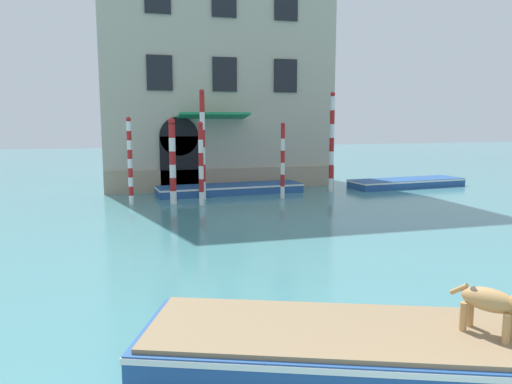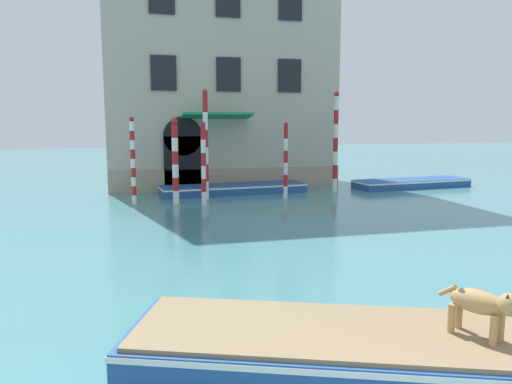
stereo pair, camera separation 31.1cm
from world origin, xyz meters
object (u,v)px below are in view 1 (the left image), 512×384
boat_moored_near_palazzo (230,189)px  mooring_pole_3 (283,160)px  boat_moored_far (407,183)px  mooring_pole_2 (130,161)px  boat_foreground (389,350)px  mooring_pole_0 (203,144)px  mooring_pole_5 (201,163)px  dog_on_deck (495,302)px  mooring_pole_4 (332,142)px  mooring_pole_1 (173,161)px

boat_moored_near_palazzo → mooring_pole_3: bearing=-49.0°
boat_moored_far → mooring_pole_2: (-13.71, -1.69, 1.56)m
boat_foreground → mooring_pole_3: bearing=98.2°
mooring_pole_0 → mooring_pole_5: (-0.34, -1.55, -0.67)m
mooring_pole_3 → dog_on_deck: bearing=-98.5°
boat_moored_near_palazzo → mooring_pole_4: bearing=-11.8°
boat_moored_near_palazzo → mooring_pole_4: size_ratio=1.46×
boat_moored_far → mooring_pole_4: (-4.42, -0.49, 2.15)m
mooring_pole_4 → mooring_pole_2: bearing=-172.6°
mooring_pole_2 → boat_foreground: bearing=-78.8°
mooring_pole_4 → mooring_pole_3: bearing=-156.3°
dog_on_deck → mooring_pole_3: (2.30, 15.37, 0.57)m
dog_on_deck → mooring_pole_3: mooring_pole_3 is taller
mooring_pole_5 → boat_foreground: bearing=-89.1°
boat_moored_near_palazzo → mooring_pole_0: 2.81m
dog_on_deck → mooring_pole_5: 14.70m
mooring_pole_4 → mooring_pole_5: size_ratio=1.40×
boat_foreground → mooring_pole_2: 15.24m
mooring_pole_4 → boat_moored_near_palazzo: bearing=172.2°
boat_moored_far → mooring_pole_5: bearing=-172.2°
dog_on_deck → mooring_pole_0: size_ratio=0.21×
dog_on_deck → mooring_pole_4: 17.45m
dog_on_deck → boat_moored_near_palazzo: bearing=150.6°
boat_foreground → dog_on_deck: 1.51m
boat_moored_far → mooring_pole_0: bearing=-179.9°
mooring_pole_1 → mooring_pole_3: size_ratio=1.06×
mooring_pole_0 → mooring_pole_5: 1.72m
mooring_pole_1 → mooring_pole_4: 7.80m
boat_foreground → dog_on_deck: dog_on_deck is taller
boat_moored_far → mooring_pole_1: 12.31m
dog_on_deck → mooring_pole_1: 15.35m
mooring_pole_2 → mooring_pole_3: mooring_pole_2 is taller
mooring_pole_3 → mooring_pole_4: (2.86, 1.25, 0.70)m
boat_foreground → mooring_pole_0: 15.76m
boat_moored_far → mooring_pole_1: mooring_pole_1 is taller
mooring_pole_0 → mooring_pole_2: size_ratio=1.33×
mooring_pole_1 → mooring_pole_5: 1.19m
mooring_pole_2 → mooring_pole_4: size_ratio=0.75×
boat_moored_far → mooring_pole_4: size_ratio=1.31×
mooring_pole_3 → boat_moored_far: bearing=13.5°
boat_foreground → boat_moored_near_palazzo: (1.57, 16.73, -0.11)m
boat_foreground → mooring_pole_1: 14.72m
boat_moored_far → boat_moored_near_palazzo: bearing=174.0°
dog_on_deck → boat_moored_far: size_ratio=0.16×
mooring_pole_2 → dog_on_deck: bearing=-75.0°
mooring_pole_1 → mooring_pole_4: size_ratio=0.74×
boat_moored_near_palazzo → boat_moored_far: (9.19, -0.16, -0.01)m
boat_foreground → mooring_pole_2: (-2.95, 14.88, 1.44)m
dog_on_deck → mooring_pole_0: (-1.06, 16.17, 1.27)m
mooring_pole_1 → boat_moored_far: bearing=9.3°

